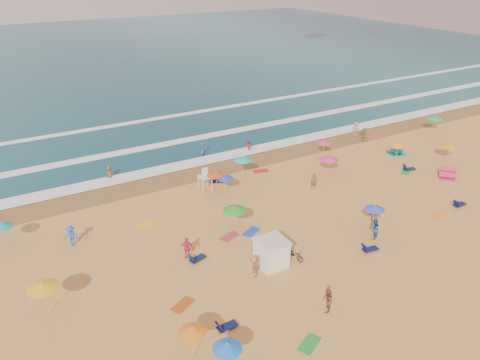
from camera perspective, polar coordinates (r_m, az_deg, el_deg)
ground at (r=41.84m, az=5.67°, el=-4.55°), size 220.00×220.00×0.00m
ocean at (r=117.08m, az=-19.36°, el=13.92°), size 220.00×140.00×0.18m
wet_sand at (r=51.34m, az=-2.34°, el=1.53°), size 220.00×220.00×0.00m
surf_foam at (r=58.69m, az=-6.37°, el=4.65°), size 200.00×18.70×0.05m
cabana at (r=35.23m, az=3.86°, el=-8.91°), size 2.00×2.00×2.00m
cabana_roof at (r=34.64m, az=3.92°, el=-7.47°), size 2.20×2.20×0.12m
bicycle at (r=36.27m, az=6.64°, el=-8.99°), size 1.01×1.78×0.88m
lifeguard_stand at (r=45.84m, az=-4.27°, el=-0.17°), size 1.20×1.20×2.10m
beach_umbrellas at (r=42.31m, az=7.02°, el=-1.02°), size 52.92×23.33×0.81m
loungers at (r=41.31m, az=10.70°, el=-5.06°), size 60.26×20.74×0.34m
towels at (r=42.67m, az=9.63°, el=-4.15°), size 36.15×25.69×0.03m
popup_tents at (r=55.51m, az=21.22°, el=2.30°), size 2.83×9.54×1.20m
beachgoers at (r=43.05m, az=2.00°, el=-2.23°), size 49.32×28.76×2.11m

